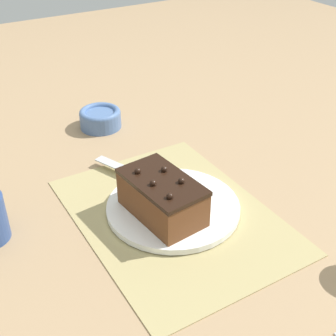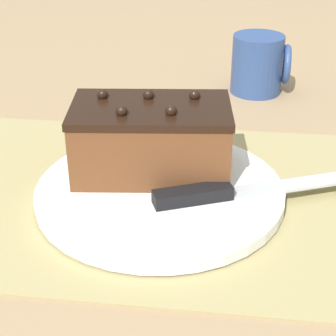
{
  "view_description": "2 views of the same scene",
  "coord_description": "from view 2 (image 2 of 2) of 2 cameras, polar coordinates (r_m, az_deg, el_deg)",
  "views": [
    {
      "loc": [
        -0.6,
        0.37,
        0.56
      ],
      "look_at": [
        0.05,
        -0.02,
        0.08
      ],
      "focal_mm": 50.0,
      "sensor_mm": 36.0,
      "label": 1
    },
    {
      "loc": [
        0.08,
        -0.5,
        0.31
      ],
      "look_at": [
        0.02,
        0.0,
        0.03
      ],
      "focal_mm": 60.0,
      "sensor_mm": 36.0,
      "label": 2
    }
  ],
  "objects": [
    {
      "name": "serving_knife",
      "position": [
        0.57,
        6.57,
        -2.31
      ],
      "size": [
        0.24,
        0.11,
        0.01
      ],
      "rotation": [
        0.0,
        0.0,
        5.1
      ],
      "color": "black",
      "rests_on": "cake_plate"
    },
    {
      "name": "placemat_woven",
      "position": [
        0.6,
        -2.01,
        -2.6
      ],
      "size": [
        0.46,
        0.34,
        0.0
      ],
      "primitive_type": "cube",
      "color": "tan",
      "rests_on": "ground_plane"
    },
    {
      "name": "coffee_mug",
      "position": [
        0.86,
        9.22,
        10.37
      ],
      "size": [
        0.09,
        0.08,
        0.09
      ],
      "color": "navy",
      "rests_on": "ground_plane"
    },
    {
      "name": "cake_plate",
      "position": [
        0.58,
        -0.84,
        -2.37
      ],
      "size": [
        0.26,
        0.26,
        0.01
      ],
      "color": "white",
      "rests_on": "placemat_woven"
    },
    {
      "name": "chocolate_cake",
      "position": [
        0.59,
        -2.03,
        3.01
      ],
      "size": [
        0.17,
        0.11,
        0.09
      ],
      "rotation": [
        0.0,
        0.0,
        0.11
      ],
      "color": "brown",
      "rests_on": "cake_plate"
    },
    {
      "name": "ground_plane",
      "position": [
        0.6,
        -2.01,
        -2.76
      ],
      "size": [
        3.0,
        3.0,
        0.0
      ],
      "primitive_type": "plane",
      "color": "#9E7F5B"
    }
  ]
}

